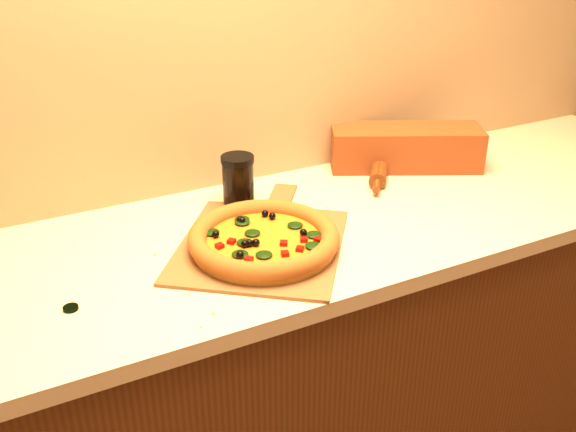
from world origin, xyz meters
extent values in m
plane|color=#9E8460|center=(0.00, 1.75, 1.35)|extent=(4.00, 0.00, 4.00)
cube|color=#46280F|center=(0.00, 1.43, 0.43)|extent=(2.80, 0.65, 0.86)
cube|color=beige|center=(0.00, 1.43, 0.88)|extent=(2.84, 0.68, 0.04)
cube|color=brown|center=(-0.07, 1.36, 0.90)|extent=(0.56, 0.56, 0.01)
cube|color=brown|center=(0.09, 1.58, 0.90)|extent=(0.15, 0.17, 0.01)
cylinder|color=#BB872E|center=(-0.07, 1.34, 0.92)|extent=(0.34, 0.34, 0.02)
cylinder|color=orange|center=(-0.07, 1.34, 0.93)|extent=(0.28, 0.28, 0.01)
torus|color=brown|center=(-0.07, 1.34, 0.94)|extent=(0.36, 0.36, 0.04)
ellipsoid|color=black|center=(-0.02, 1.38, 0.94)|extent=(0.04, 0.04, 0.01)
sphere|color=black|center=(-0.12, 1.32, 0.94)|extent=(0.02, 0.02, 0.02)
cube|color=#850904|center=(-0.05, 1.29, 0.94)|extent=(0.02, 0.02, 0.01)
cylinder|color=black|center=(-0.53, 1.31, 0.90)|extent=(0.04, 0.04, 0.01)
cylinder|color=black|center=(0.64, 1.56, 0.94)|extent=(0.05, 0.05, 0.08)
sphere|color=silver|center=(0.64, 1.56, 0.99)|extent=(0.02, 0.02, 0.02)
cylinder|color=#53220E|center=(0.44, 1.61, 0.92)|extent=(0.19, 0.22, 0.05)
cylinder|color=#53220E|center=(0.53, 1.73, 0.92)|extent=(0.05, 0.06, 0.02)
cylinder|color=#53220E|center=(0.34, 1.49, 0.92)|extent=(0.05, 0.06, 0.02)
cube|color=maroon|center=(0.54, 1.62, 0.96)|extent=(0.47, 0.33, 0.12)
cylinder|color=black|center=(-0.03, 1.60, 0.96)|extent=(0.08, 0.08, 0.13)
cylinder|color=black|center=(-0.03, 1.60, 1.03)|extent=(0.09, 0.09, 0.02)
camera|label=1|loc=(-0.63, 0.15, 1.66)|focal=40.00mm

